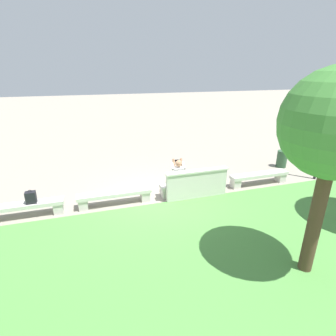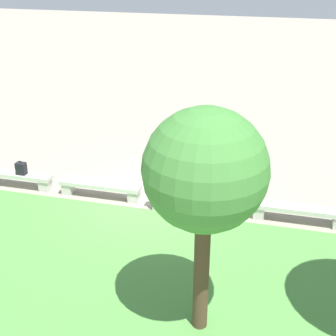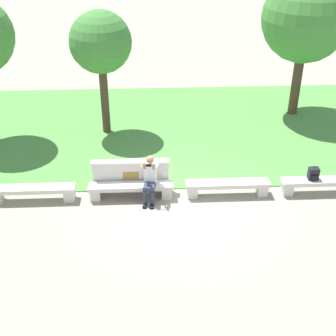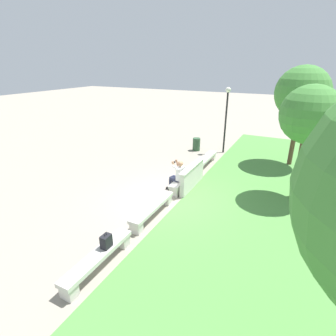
% 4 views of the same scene
% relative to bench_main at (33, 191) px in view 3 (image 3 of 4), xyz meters
% --- Properties ---
extents(ground_plane, '(80.00, 80.00, 0.00)m').
position_rel_bench_main_xyz_m(ground_plane, '(4.07, 0.00, -0.31)').
color(ground_plane, gray).
extents(grass_strip, '(22.48, 8.00, 0.03)m').
position_rel_bench_main_xyz_m(grass_strip, '(4.07, 4.38, -0.29)').
color(grass_strip, '#518E42').
rests_on(grass_strip, ground).
extents(bench_main, '(2.35, 0.40, 0.45)m').
position_rel_bench_main_xyz_m(bench_main, '(0.00, 0.00, 0.00)').
color(bench_main, beige).
rests_on(bench_main, ground).
extents(bench_near, '(2.35, 0.40, 0.45)m').
position_rel_bench_main_xyz_m(bench_near, '(2.71, 0.00, 0.00)').
color(bench_near, beige).
rests_on(bench_near, ground).
extents(bench_mid, '(2.35, 0.40, 0.45)m').
position_rel_bench_main_xyz_m(bench_mid, '(5.42, 0.00, 0.00)').
color(bench_mid, beige).
rests_on(bench_mid, ground).
extents(bench_far, '(2.35, 0.40, 0.45)m').
position_rel_bench_main_xyz_m(bench_far, '(8.13, 0.00, 0.00)').
color(bench_far, beige).
rests_on(bench_far, ground).
extents(backrest_wall_with_plaque, '(2.19, 0.24, 1.01)m').
position_rel_bench_main_xyz_m(backrest_wall_with_plaque, '(2.71, 0.34, 0.21)').
color(backrest_wall_with_plaque, beige).
rests_on(backrest_wall_with_plaque, ground).
extents(person_photographer, '(0.51, 0.76, 1.32)m').
position_rel_bench_main_xyz_m(person_photographer, '(3.25, -0.08, 0.43)').
color(person_photographer, black).
rests_on(person_photographer, ground).
extents(backpack, '(0.28, 0.24, 0.43)m').
position_rel_bench_main_xyz_m(backpack, '(7.83, 0.03, 0.32)').
color(backpack, black).
rests_on(backpack, bench_far).
extents(tree_behind_wall, '(3.10, 3.10, 5.16)m').
position_rel_bench_main_xyz_m(tree_behind_wall, '(8.84, 5.51, 3.28)').
color(tree_behind_wall, '#4C3826').
rests_on(tree_behind_wall, ground).
extents(tree_left_background, '(2.04, 2.04, 4.26)m').
position_rel_bench_main_xyz_m(tree_left_background, '(1.77, 4.23, 2.88)').
color(tree_left_background, '#4C3826').
rests_on(tree_left_background, ground).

